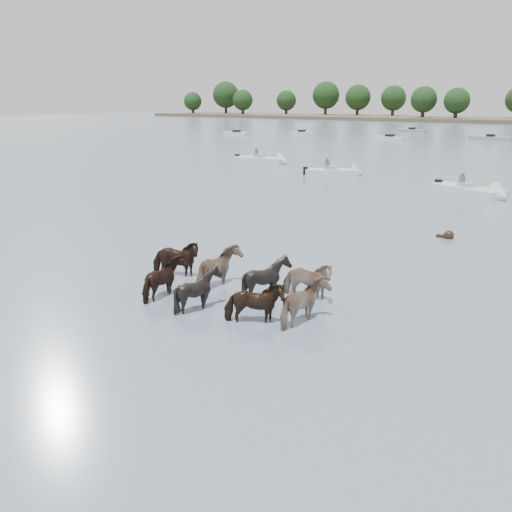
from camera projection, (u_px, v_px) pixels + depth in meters
The scene contains 8 objects.
ground at pixel (169, 309), 15.09m from camera, with size 400.00×400.00×0.00m, color slate.
shoreline at pixel (365, 117), 170.23m from camera, with size 160.00×30.00×1.00m, color #4C4233.
pony_herd at pixel (233, 283), 15.69m from camera, with size 7.24×3.88×1.43m.
swimming_pony at pixel (448, 236), 22.84m from camera, with size 0.72×0.44×0.44m.
motorboat_a at pixel (340, 173), 41.93m from camera, with size 4.60×3.77×1.92m.
motorboat_b at pixel (478, 192), 32.87m from camera, with size 5.29×3.34×1.92m.
motorboat_f at pixel (267, 160), 50.43m from camera, with size 5.74×2.16×1.92m.
treeline at pixel (351, 98), 173.08m from camera, with size 145.02×22.21×12.40m.
Camera 1 is at (10.54, -9.69, 5.55)m, focal length 38.30 mm.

